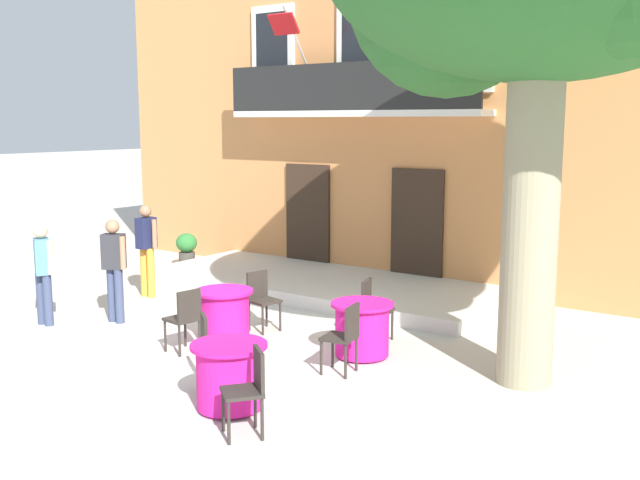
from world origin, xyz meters
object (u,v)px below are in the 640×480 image
(cafe_chair_near_tree_0, at_px, (213,345))
(cafe_chair_middle_0, at_px, (373,306))
(cafe_chair_near_tree_1, at_px, (249,386))
(pedestrian_mid_plaza, at_px, (147,245))
(ground_planter_left, at_px, (187,248))
(pedestrian_by_tree, at_px, (114,265))
(cafe_chair_front_0, at_px, (261,296))
(cafe_chair_front_1, at_px, (185,316))
(cafe_table_near_tree, at_px, (229,375))
(cafe_table_middle, at_px, (362,329))
(cafe_chair_middle_1, at_px, (344,334))
(cafe_table_front, at_px, (224,314))
(pedestrian_near_entrance, at_px, (43,268))

(cafe_chair_near_tree_0, bearing_deg, cafe_chair_middle_0, 77.94)
(cafe_chair_near_tree_1, distance_m, pedestrian_mid_plaza, 6.57)
(ground_planter_left, bearing_deg, cafe_chair_middle_0, -21.05)
(cafe_chair_middle_0, bearing_deg, cafe_chair_near_tree_1, -79.17)
(pedestrian_mid_plaza, distance_m, pedestrian_by_tree, 1.74)
(cafe_chair_near_tree_0, distance_m, pedestrian_mid_plaza, 5.07)
(cafe_chair_front_0, relative_size, pedestrian_by_tree, 0.55)
(cafe_chair_front_1, bearing_deg, cafe_table_near_tree, -31.93)
(pedestrian_mid_plaza, bearing_deg, cafe_table_middle, -7.93)
(cafe_chair_middle_1, bearing_deg, cafe_table_middle, 104.72)
(pedestrian_mid_plaza, bearing_deg, cafe_chair_near_tree_1, -32.90)
(cafe_chair_near_tree_0, relative_size, cafe_chair_front_1, 1.00)
(cafe_table_near_tree, height_order, cafe_chair_near_tree_0, cafe_chair_near_tree_0)
(cafe_chair_near_tree_0, xyz_separation_m, cafe_table_middle, (0.84, 2.04, -0.14))
(cafe_table_near_tree, bearing_deg, cafe_chair_near_tree_1, -32.27)
(pedestrian_by_tree, bearing_deg, cafe_table_front, 6.96)
(pedestrian_near_entrance, distance_m, pedestrian_by_tree, 1.09)
(cafe_table_middle, bearing_deg, cafe_chair_middle_0, 109.76)
(cafe_chair_middle_0, distance_m, cafe_chair_front_1, 2.71)
(cafe_chair_middle_1, relative_size, ground_planter_left, 1.20)
(cafe_chair_front_1, bearing_deg, cafe_chair_near_tree_1, -32.02)
(ground_planter_left, relative_size, pedestrian_near_entrance, 0.47)
(cafe_chair_middle_0, height_order, cafe_table_front, cafe_chair_middle_0)
(cafe_chair_near_tree_0, relative_size, cafe_chair_middle_1, 1.00)
(cafe_chair_middle_0, xyz_separation_m, cafe_table_front, (-1.80, -1.23, -0.14))
(pedestrian_by_tree, bearing_deg, cafe_chair_front_0, 24.59)
(cafe_table_near_tree, distance_m, cafe_chair_front_0, 3.21)
(pedestrian_near_entrance, bearing_deg, cafe_chair_near_tree_0, -7.03)
(cafe_table_middle, height_order, pedestrian_mid_plaza, pedestrian_mid_plaza)
(cafe_table_near_tree, relative_size, cafe_table_front, 1.00)
(cafe_chair_front_0, bearing_deg, cafe_chair_near_tree_1, -52.11)
(cafe_chair_front_1, bearing_deg, cafe_chair_front_0, 85.16)
(cafe_table_middle, height_order, cafe_table_front, same)
(cafe_table_near_tree, bearing_deg, cafe_chair_front_1, 148.07)
(cafe_chair_middle_1, bearing_deg, cafe_chair_middle_0, 107.24)
(pedestrian_mid_plaza, bearing_deg, cafe_chair_front_1, -33.64)
(ground_planter_left, xyz_separation_m, pedestrian_near_entrance, (1.55, -4.65, 0.49))
(cafe_chair_near_tree_0, bearing_deg, pedestrian_by_tree, 159.25)
(cafe_table_front, relative_size, cafe_chair_front_1, 0.95)
(ground_planter_left, bearing_deg, cafe_chair_front_1, -44.84)
(cafe_chair_near_tree_0, xyz_separation_m, cafe_chair_front_1, (-1.25, 0.76, 0.00))
(cafe_chair_front_0, distance_m, cafe_chair_front_1, 1.51)
(cafe_table_middle, height_order, ground_planter_left, cafe_table_middle)
(cafe_chair_near_tree_0, relative_size, pedestrian_by_tree, 0.55)
(cafe_chair_near_tree_0, distance_m, cafe_table_middle, 2.21)
(cafe_chair_middle_0, height_order, cafe_chair_front_0, same)
(cafe_table_near_tree, bearing_deg, cafe_table_front, 133.79)
(cafe_chair_near_tree_0, relative_size, cafe_chair_middle_0, 1.00)
(cafe_chair_near_tree_1, distance_m, cafe_chair_front_1, 2.98)
(pedestrian_near_entrance, bearing_deg, cafe_chair_middle_0, 25.46)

